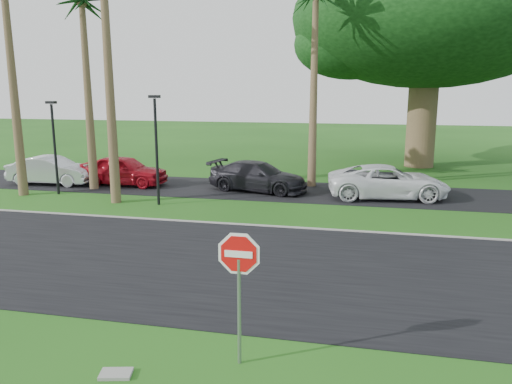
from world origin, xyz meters
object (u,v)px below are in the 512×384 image
object	(u,v)px
stop_sign_near	(239,271)
car_red	(124,171)
car_dark	(258,177)
car_minivan	(388,182)
car_silver	(52,171)

from	to	relation	value
stop_sign_near	car_red	bearing A→B (deg)	123.26
car_dark	car_minivan	xyz separation A→B (m)	(6.09, -0.30, 0.04)
stop_sign_near	car_dark	xyz separation A→B (m)	(-2.91, 15.20, -1.07)
stop_sign_near	car_minivan	bearing A→B (deg)	77.95
car_silver	car_red	size ratio (longest dim) A/B	0.99
car_silver	car_minivan	distance (m)	16.89
stop_sign_near	car_dark	size ratio (longest dim) A/B	0.54
stop_sign_near	car_silver	world-z (taller)	stop_sign_near
car_silver	car_dark	distance (m)	10.82
car_red	car_dark	bearing A→B (deg)	-87.92
car_red	car_silver	bearing A→B (deg)	102.02
car_silver	car_red	bearing A→B (deg)	-83.12
stop_sign_near	car_red	world-z (taller)	stop_sign_near
car_silver	car_dark	size ratio (longest dim) A/B	0.90
stop_sign_near	car_dark	bearing A→B (deg)	100.83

